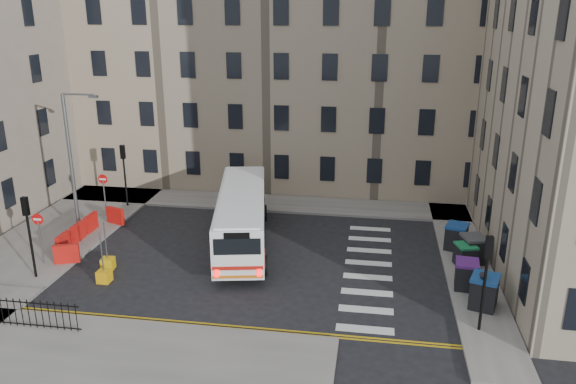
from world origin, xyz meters
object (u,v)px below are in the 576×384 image
(wheelie_bin_b, at_px, (466,274))
(pedestrian, at_px, (481,290))
(wheelie_bin_c, at_px, (465,255))
(bollard_chevron, at_px, (108,264))
(wheelie_bin_d, at_px, (473,249))
(wheelie_bin_e, at_px, (456,236))
(streetlamp, at_px, (71,161))
(bollard_yellow, at_px, (104,276))
(wheelie_bin_a, at_px, (484,291))
(bus, at_px, (242,215))

(wheelie_bin_b, bearing_deg, pedestrian, -73.57)
(wheelie_bin_b, distance_m, wheelie_bin_c, 2.42)
(wheelie_bin_b, height_order, bollard_chevron, wheelie_bin_b)
(wheelie_bin_c, height_order, bollard_chevron, wheelie_bin_c)
(wheelie_bin_d, xyz_separation_m, pedestrian, (-0.42, -4.87, 0.17))
(wheelie_bin_b, distance_m, wheelie_bin_e, 4.57)
(streetlamp, xyz_separation_m, bollard_chevron, (3.96, -4.37, -4.04))
(streetlamp, distance_m, wheelie_bin_c, 22.16)
(wheelie_bin_b, bearing_deg, wheelie_bin_c, 89.86)
(bollard_yellow, bearing_deg, pedestrian, 0.04)
(streetlamp, distance_m, pedestrian, 22.83)
(pedestrian, distance_m, bollard_chevron, 17.97)
(wheelie_bin_d, xyz_separation_m, bollard_yellow, (-17.85, -4.88, -0.55))
(wheelie_bin_c, bearing_deg, bollard_yellow, 176.49)
(bollard_chevron, bearing_deg, wheelie_bin_b, 1.70)
(bollard_yellow, xyz_separation_m, bollard_chevron, (-0.47, 1.35, 0.00))
(wheelie_bin_a, bearing_deg, bus, 174.07)
(wheelie_bin_b, bearing_deg, wheelie_bin_e, 95.40)
(wheelie_bin_a, xyz_separation_m, wheelie_bin_b, (-0.51, 1.69, -0.06))
(bollard_chevron, bearing_deg, wheelie_bin_e, 16.08)
(bus, height_order, bollard_yellow, bus)
(streetlamp, height_order, bollard_yellow, streetlamp)
(streetlamp, height_order, bollard_chevron, streetlamp)
(bollard_yellow, bearing_deg, wheelie_bin_c, 13.78)
(streetlamp, relative_size, bollard_yellow, 13.57)
(bus, relative_size, pedestrian, 6.40)
(wheelie_bin_a, bearing_deg, wheelie_bin_e, 111.81)
(streetlamp, xyz_separation_m, wheelie_bin_c, (21.82, -1.45, -3.60))
(bus, height_order, wheelie_bin_a, bus)
(wheelie_bin_a, distance_m, wheelie_bin_d, 4.71)
(wheelie_bin_b, relative_size, bollard_chevron, 2.21)
(pedestrian, xyz_separation_m, bollard_chevron, (-17.90, 1.33, -0.72))
(streetlamp, bearing_deg, bus, -0.98)
(bollard_yellow, distance_m, bollard_chevron, 1.42)
(wheelie_bin_a, bearing_deg, pedestrian, -120.96)
(streetlamp, relative_size, wheelie_bin_b, 6.12)
(streetlamp, bearing_deg, bollard_chevron, -47.84)
(wheelie_bin_d, distance_m, wheelie_bin_e, 1.69)
(wheelie_bin_b, bearing_deg, bollard_chevron, -171.70)
(wheelie_bin_a, distance_m, bollard_yellow, 17.63)
(wheelie_bin_b, height_order, pedestrian, pedestrian)
(wheelie_bin_a, relative_size, bollard_yellow, 2.66)
(wheelie_bin_a, bearing_deg, wheelie_bin_d, 105.22)
(bus, xyz_separation_m, wheelie_bin_c, (11.87, -1.28, -0.97))
(wheelie_bin_c, relative_size, wheelie_bin_d, 0.85)
(wheelie_bin_e, bearing_deg, wheelie_bin_c, -66.02)
(wheelie_bin_a, height_order, pedestrian, pedestrian)
(wheelie_bin_c, bearing_deg, bollard_chevron, 171.99)
(bus, xyz_separation_m, wheelie_bin_a, (12.10, -5.37, -0.84))
(bus, bearing_deg, bollard_yellow, -146.22)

